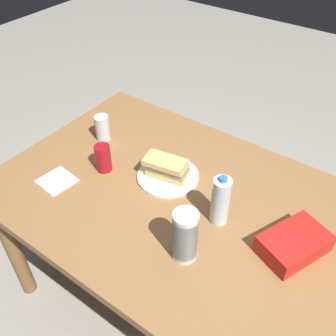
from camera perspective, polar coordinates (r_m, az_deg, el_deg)
name	(u,v)px	position (r m, az deg, el deg)	size (l,w,h in m)	color
ground_plane	(177,298)	(2.09, 1.40, -18.88)	(8.00, 8.00, 0.00)	gray
dining_table	(180,214)	(1.56, 1.78, -6.93)	(1.49, 0.98, 0.74)	olive
paper_plate	(168,176)	(1.59, 0.00, -1.20)	(0.26, 0.26, 0.01)	white
sandwich	(167,167)	(1.55, -0.15, 0.08)	(0.19, 0.13, 0.08)	#DBB26B
soda_can_red	(103,158)	(1.61, -9.68, 1.49)	(0.07, 0.07, 0.12)	maroon
chip_bag	(294,244)	(1.38, 18.31, -10.69)	(0.23, 0.15, 0.07)	red
water_bottle_tall	(220,201)	(1.37, 7.86, -4.88)	(0.07, 0.07, 0.21)	silver
plastic_cup_stack	(185,236)	(1.25, 2.56, -10.11)	(0.08, 0.08, 0.20)	silver
soda_can_silver	(102,128)	(1.79, -9.79, 5.95)	(0.07, 0.07, 0.12)	silver
paper_napkin	(57,181)	(1.63, -16.30, -1.85)	(0.13, 0.13, 0.01)	white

